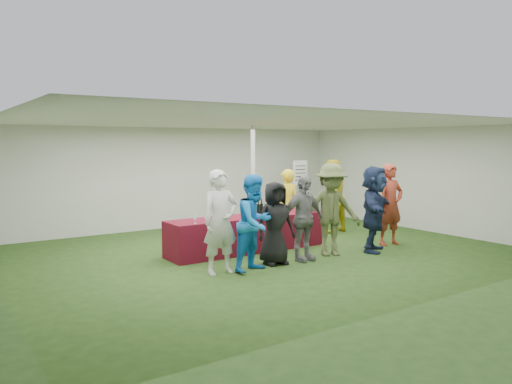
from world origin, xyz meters
TOP-DOWN VIEW (x-y plane):
  - ground at (0.00, 0.00)m, footprint 60.00×60.00m
  - tent at (0.50, 1.20)m, footprint 10.00×10.00m
  - serving_table at (-0.19, 0.35)m, footprint 3.60×0.80m
  - wine_bottles at (0.38, 0.48)m, footprint 0.55×0.13m
  - wine_glasses at (-0.66, 0.09)m, footprint 2.72×0.10m
  - water_bottle at (-0.05, 0.43)m, footprint 0.07×0.07m
  - bar_towel at (1.40, 0.40)m, footprint 0.25×0.18m
  - dump_bucket at (1.45, 0.13)m, footprint 0.22×0.22m
  - wine_list_sign at (2.98, 2.50)m, footprint 0.50×0.03m
  - staff_pourer at (1.18, 0.80)m, footprint 0.68×0.52m
  - staff_back at (2.79, 1.00)m, footprint 1.03×0.87m
  - customer_0 at (-1.61, -0.93)m, footprint 0.68×0.45m
  - customer_1 at (-1.00, -1.11)m, footprint 1.00×0.88m
  - customer_2 at (-0.41, -0.92)m, footprint 0.82×0.58m
  - customer_3 at (0.20, -1.00)m, footprint 0.99×0.44m
  - customer_4 at (0.97, -0.96)m, footprint 1.39×1.10m
  - customer_5 at (1.98, -1.18)m, footprint 1.68×1.43m
  - customer_6 at (2.81, -0.91)m, footprint 0.71×0.51m

SIDE VIEW (x-z plane):
  - ground at x=0.00m, z-range 0.00..0.00m
  - serving_table at x=-0.19m, z-range 0.00..0.75m
  - bar_towel at x=1.40m, z-range 0.75..0.78m
  - customer_2 at x=-0.41m, z-range 0.00..1.57m
  - customer_3 at x=0.20m, z-range 0.00..1.67m
  - dump_bucket at x=1.45m, z-range 0.75..0.93m
  - staff_pourer at x=1.18m, z-range 0.00..1.68m
  - water_bottle at x=-0.05m, z-range 0.74..0.97m
  - wine_glasses at x=-0.66m, z-range 0.78..0.94m
  - customer_1 at x=-1.00m, z-range 0.00..1.74m
  - wine_bottles at x=0.38m, z-range 0.71..1.03m
  - customer_5 at x=1.98m, z-range 0.00..1.82m
  - customer_6 at x=2.81m, z-range 0.00..1.83m
  - customer_0 at x=-1.61m, z-range 0.00..1.83m
  - staff_back at x=2.79m, z-range 0.00..1.87m
  - customer_4 at x=0.97m, z-range 0.00..1.88m
  - wine_list_sign at x=2.98m, z-range 0.42..2.22m
  - tent at x=0.50m, z-range -3.65..6.35m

